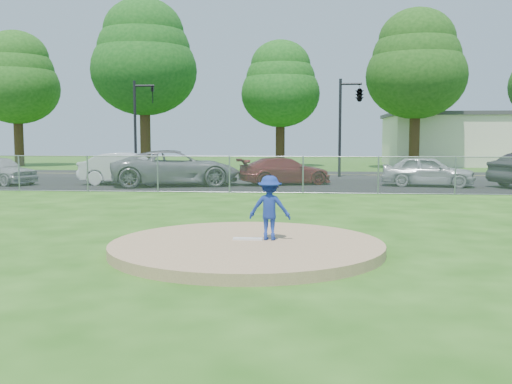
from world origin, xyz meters
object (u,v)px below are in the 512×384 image
traffic_signal_center (358,96)px  pitcher (270,208)px  traffic_cone (129,177)px  tree_right (416,64)px  parked_car_darkred (285,171)px  parked_car_pearl (428,171)px  parked_car_gray (176,168)px  tree_far_left (16,77)px  traffic_signal_left (139,119)px  tree_center (280,84)px  tree_left (144,57)px  parked_car_white (129,169)px  commercial_building (487,139)px

traffic_signal_center → pitcher: bearing=-99.2°
traffic_signal_center → traffic_cone: 13.68m
tree_right → parked_car_darkred: 19.31m
parked_car_darkred → parked_car_pearl: bearing=-114.8°
traffic_signal_center → parked_car_gray: 11.83m
tree_far_left → traffic_signal_left: (13.24, -11.00, -3.70)m
parked_car_darkred → parked_car_gray: bearing=80.5°
tree_center → traffic_cone: (-6.40, -18.30, -6.12)m
tree_left → parked_car_gray: tree_left is taller
tree_center → traffic_signal_left: size_ratio=1.76×
tree_right → traffic_signal_left: bearing=-150.6°
parked_car_gray → tree_right: bearing=-55.7°
traffic_signal_left → pitcher: bearing=-67.1°
tree_center → traffic_signal_left: 14.63m
parked_car_white → parked_car_darkred: parked_car_white is taller
parked_car_darkred → commercial_building: bearing=-57.7°
tree_left → pitcher: (11.43, -30.73, -7.39)m
parked_car_gray → parked_car_darkred: bearing=-93.9°
commercial_building → parked_car_pearl: size_ratio=3.93×
commercial_building → tree_center: (-17.00, -4.00, 4.31)m
commercial_building → traffic_signal_left: size_ratio=2.93×
tree_left → parked_car_white: (3.67, -15.49, -7.47)m
traffic_signal_center → pitcher: (-3.53, -21.73, -3.76)m
parked_car_darkred → tree_right: bearing=-51.0°
parked_car_white → parked_car_darkred: 7.48m
tree_left → traffic_signal_left: bearing=-76.0°
pitcher → commercial_building: bearing=-107.6°
tree_far_left → tree_center: tree_far_left is taller
tree_right → pitcher: size_ratio=8.98×
commercial_building → parked_car_pearl: (-9.25, -22.04, -1.44)m
traffic_signal_left → commercial_building: bearing=32.9°
tree_far_left → parked_car_gray: size_ratio=1.79×
parked_car_gray → parked_car_darkred: size_ratio=1.34×
tree_left → traffic_cone: size_ratio=18.45×
traffic_signal_center → traffic_signal_left: bearing=180.0°
traffic_signal_left → tree_center: bearing=57.1°
traffic_signal_left → parked_car_pearl: traffic_signal_left is taller
tree_right → traffic_signal_center: (-5.03, -10.00, -3.04)m
tree_far_left → tree_right: 31.02m
tree_far_left → tree_center: (21.00, 1.00, -0.59)m
traffic_signal_center → parked_car_darkred: 7.91m
commercial_building → parked_car_pearl: commercial_building is taller
traffic_cone → parked_car_pearl: bearing=1.1°
traffic_signal_center → parked_car_gray: bearing=-143.2°
tree_far_left → tree_left: (11.00, -2.00, 1.18)m
parked_car_gray → commercial_building: bearing=-58.5°
pitcher → tree_right: bearing=-100.2°
commercial_building → traffic_signal_center: (-12.03, -16.00, 2.45)m
pitcher → traffic_cone: pitcher is taller
traffic_cone → parked_car_gray: 2.47m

